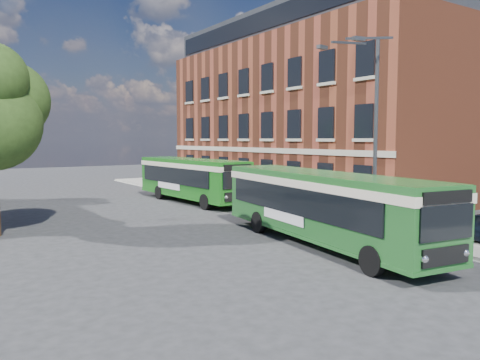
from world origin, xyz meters
TOP-DOWN VIEW (x-y plane):
  - ground at (0.00, 0.00)m, footprint 120.00×120.00m
  - pavement at (7.00, 8.00)m, footprint 6.00×48.00m
  - kerb_line at (3.95, 8.00)m, footprint 0.12×48.00m
  - brick_office at (14.00, 12.00)m, footprint 12.10×26.00m
  - street_lamp at (4.84, -2.00)m, footprint 2.96×2.38m
  - bus_stop_sign at (5.60, -4.20)m, footprint 0.35×0.08m
  - bus_front at (1.15, -2.73)m, footprint 4.23×12.74m
  - bus_rear at (2.88, 12.19)m, footprint 3.04×11.30m
  - pedestrian_a at (5.35, -2.21)m, footprint 0.74×0.70m
  - pedestrian_b at (4.68, -2.28)m, footprint 0.81×0.69m

SIDE VIEW (x-z plane):
  - ground at x=0.00m, z-range 0.00..0.00m
  - kerb_line at x=3.95m, z-range 0.00..0.01m
  - pavement at x=7.00m, z-range 0.00..0.15m
  - pedestrian_b at x=4.68m, z-range 0.15..1.62m
  - pedestrian_a at x=5.35m, z-range 0.15..1.84m
  - bus_stop_sign at x=5.60m, z-range 0.25..2.77m
  - bus_rear at x=2.88m, z-range 0.32..3.34m
  - bus_front at x=1.15m, z-range 0.32..3.34m
  - street_lamp at x=4.84m, z-range 0.29..9.29m
  - brick_office at x=14.00m, z-range -0.13..14.07m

